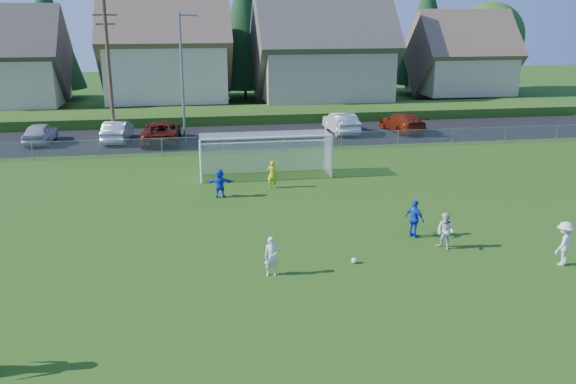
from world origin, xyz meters
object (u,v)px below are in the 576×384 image
Objects in this scene: player_blue_b at (220,183)px; car_a at (40,133)px; player_white_a at (272,256)px; player_white_b at (445,231)px; car_f at (341,123)px; car_c at (161,132)px; car_g at (402,122)px; player_white_c at (564,243)px; goalkeeper at (272,174)px; player_blue_a at (415,219)px; soccer_ball at (354,260)px; soccer_goal at (265,148)px; car_b at (117,131)px.

player_blue_b is 19.24m from car_a.
player_white_b reaches higher than player_white_a.
car_f is at bearing -177.27° from car_a.
car_c reaches higher than car_a.
car_c is 1.10× the size of car_g.
player_white_c reaches higher than goalkeeper.
car_c is (-11.05, 21.00, -0.02)m from player_blue_a.
goalkeeper is (-1.64, 10.51, 0.63)m from soccer_ball.
car_a is at bearing -34.47° from goalkeeper.
car_f is at bearing -172.56° from car_c.
player_white_b is 23.89m from car_f.
soccer_goal is at bearing 144.44° from car_a.
car_b is (-9.35, 13.57, 0.01)m from goalkeeper.
car_a is at bearing 123.81° from soccer_ball.
car_c is at bearing -2.59° from player_blue_a.
player_white_a is at bearing -111.51° from player_white_b.
soccer_goal is (2.79, 3.79, 0.89)m from player_blue_b.
soccer_ball is 29.40m from car_a.
player_white_c is 1.13× the size of goalkeeper.
car_f is at bearing -108.55° from goalkeeper.
soccer_goal is at bearing 97.41° from soccer_ball.
soccer_goal is at bearing 36.23° from car_g.
player_white_c is at bearing 77.05° from car_g.
soccer_goal reaches higher than goalkeeper.
soccer_ball is at bearing 107.81° from goalkeeper.
goalkeeper reaches higher than car_g.
soccer_goal reaches higher than player_white_b.
player_white_b reaches higher than goalkeeper.
car_a is 8.58m from car_c.
car_a is at bearing 142.22° from soccer_goal.
soccer_goal reaches higher than player_blue_b.
soccer_ball is 0.04× the size of car_g.
soccer_ball is at bearing 95.15° from player_blue_a.
player_white_a is 28.22m from car_a.
car_g is at bearing 63.28° from player_white_a.
soccer_goal reaches higher than player_white_c.
car_c is at bearing -63.31° from player_blue_b.
car_f reaches higher than player_white_a.
car_a reaches higher than player_white_a.
car_b is (-14.19, 21.80, -0.05)m from player_blue_a.
soccer_ball is at bearing 126.03° from car_a.
car_a is (-20.27, 23.63, -0.01)m from player_white_b.
car_a is (-16.35, 24.42, 0.63)m from soccer_ball.
car_g is (12.19, 13.85, -0.00)m from goalkeeper.
car_a is at bearing 11.10° from player_blue_a.
player_blue_a reaches higher than car_c.
car_c is 1.17× the size of car_f.
player_blue_a reaches higher than player_white_b.
goalkeeper is 20.24m from car_a.
soccer_ball is 0.15× the size of player_blue_b.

